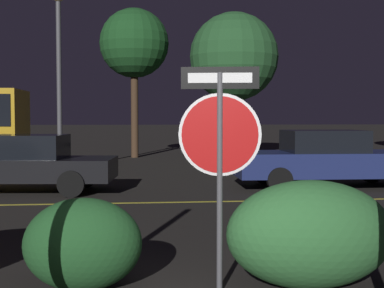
{
  "coord_description": "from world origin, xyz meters",
  "views": [
    {
      "loc": [
        -0.44,
        -3.74,
        1.76
      ],
      "look_at": [
        0.3,
        3.53,
        1.4
      ],
      "focal_mm": 50.0,
      "sensor_mm": 36.0,
      "label": 1
    }
  ],
  "objects_px": {
    "passing_car_3": "(328,159)",
    "tree_2": "(134,44)",
    "passing_car_2": "(23,164)",
    "hedge_bush_2": "(83,244)",
    "hedge_bush_3": "(310,234)",
    "tree_0": "(234,57)",
    "stop_sign": "(220,136)",
    "street_lamp": "(59,48)"
  },
  "relations": [
    {
      "from": "stop_sign",
      "to": "passing_car_2",
      "type": "distance_m",
      "value": 8.47
    },
    {
      "from": "hedge_bush_2",
      "to": "tree_0",
      "type": "distance_m",
      "value": 18.44
    },
    {
      "from": "stop_sign",
      "to": "tree_0",
      "type": "relative_size",
      "value": 0.36
    },
    {
      "from": "hedge_bush_3",
      "to": "passing_car_2",
      "type": "bearing_deg",
      "value": 120.46
    },
    {
      "from": "stop_sign",
      "to": "tree_2",
      "type": "distance_m",
      "value": 18.84
    },
    {
      "from": "tree_0",
      "to": "tree_2",
      "type": "relative_size",
      "value": 0.96
    },
    {
      "from": "passing_car_3",
      "to": "passing_car_2",
      "type": "bearing_deg",
      "value": -88.09
    },
    {
      "from": "stop_sign",
      "to": "tree_0",
      "type": "bearing_deg",
      "value": 89.49
    },
    {
      "from": "stop_sign",
      "to": "tree_0",
      "type": "height_order",
      "value": "tree_0"
    },
    {
      "from": "tree_0",
      "to": "street_lamp",
      "type": "bearing_deg",
      "value": -144.62
    },
    {
      "from": "hedge_bush_3",
      "to": "street_lamp",
      "type": "bearing_deg",
      "value": 108.83
    },
    {
      "from": "hedge_bush_2",
      "to": "street_lamp",
      "type": "bearing_deg",
      "value": 99.11
    },
    {
      "from": "stop_sign",
      "to": "passing_car_2",
      "type": "xyz_separation_m",
      "value": [
        -3.52,
        7.65,
        -0.9
      ]
    },
    {
      "from": "hedge_bush_3",
      "to": "tree_0",
      "type": "height_order",
      "value": "tree_0"
    },
    {
      "from": "tree_0",
      "to": "tree_2",
      "type": "bearing_deg",
      "value": 167.94
    },
    {
      "from": "hedge_bush_3",
      "to": "tree_0",
      "type": "bearing_deg",
      "value": 82.32
    },
    {
      "from": "hedge_bush_3",
      "to": "passing_car_3",
      "type": "xyz_separation_m",
      "value": [
        3.01,
        7.73,
        0.16
      ]
    },
    {
      "from": "hedge_bush_3",
      "to": "stop_sign",
      "type": "bearing_deg",
      "value": -177.53
    },
    {
      "from": "stop_sign",
      "to": "passing_car_2",
      "type": "relative_size",
      "value": 0.5
    },
    {
      "from": "passing_car_2",
      "to": "passing_car_3",
      "type": "height_order",
      "value": "passing_car_3"
    },
    {
      "from": "hedge_bush_2",
      "to": "tree_2",
      "type": "height_order",
      "value": "tree_2"
    },
    {
      "from": "tree_0",
      "to": "passing_car_3",
      "type": "bearing_deg",
      "value": -86.23
    },
    {
      "from": "tree_0",
      "to": "tree_2",
      "type": "distance_m",
      "value": 4.42
    },
    {
      "from": "stop_sign",
      "to": "street_lamp",
      "type": "height_order",
      "value": "street_lamp"
    },
    {
      "from": "passing_car_2",
      "to": "street_lamp",
      "type": "relative_size",
      "value": 0.75
    },
    {
      "from": "hedge_bush_2",
      "to": "passing_car_2",
      "type": "height_order",
      "value": "passing_car_2"
    },
    {
      "from": "passing_car_3",
      "to": "tree_2",
      "type": "height_order",
      "value": "tree_2"
    },
    {
      "from": "hedge_bush_3",
      "to": "tree_2",
      "type": "relative_size",
      "value": 0.27
    },
    {
      "from": "passing_car_3",
      "to": "tree_0",
      "type": "relative_size",
      "value": 0.78
    },
    {
      "from": "hedge_bush_2",
      "to": "street_lamp",
      "type": "relative_size",
      "value": 0.2
    },
    {
      "from": "street_lamp",
      "to": "tree_2",
      "type": "xyz_separation_m",
      "value": [
        2.44,
        5.69,
        0.92
      ]
    },
    {
      "from": "hedge_bush_3",
      "to": "passing_car_3",
      "type": "relative_size",
      "value": 0.36
    },
    {
      "from": "stop_sign",
      "to": "hedge_bush_3",
      "type": "relative_size",
      "value": 1.3
    },
    {
      "from": "street_lamp",
      "to": "tree_0",
      "type": "relative_size",
      "value": 0.96
    },
    {
      "from": "passing_car_3",
      "to": "tree_2",
      "type": "distance_m",
      "value": 12.55
    },
    {
      "from": "street_lamp",
      "to": "tree_0",
      "type": "distance_m",
      "value": 8.25
    },
    {
      "from": "hedge_bush_2",
      "to": "hedge_bush_3",
      "type": "bearing_deg",
      "value": -3.51
    },
    {
      "from": "tree_0",
      "to": "tree_2",
      "type": "height_order",
      "value": "tree_2"
    },
    {
      "from": "tree_2",
      "to": "passing_car_3",
      "type": "bearing_deg",
      "value": -65.34
    },
    {
      "from": "hedge_bush_2",
      "to": "hedge_bush_3",
      "type": "height_order",
      "value": "hedge_bush_3"
    },
    {
      "from": "passing_car_2",
      "to": "street_lamp",
      "type": "bearing_deg",
      "value": 3.98
    },
    {
      "from": "hedge_bush_2",
      "to": "tree_0",
      "type": "relative_size",
      "value": 0.19
    }
  ]
}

